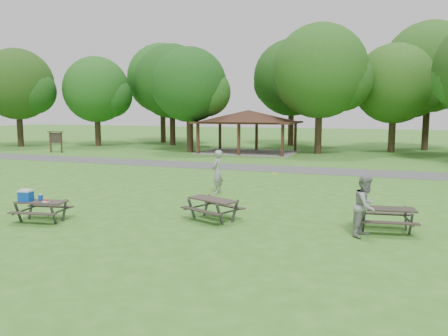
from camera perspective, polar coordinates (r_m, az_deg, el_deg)
ground at (r=15.52m, az=-8.62°, el=-6.42°), size 160.00×160.00×0.00m
asphalt_path at (r=28.39m, az=5.03°, el=-0.01°), size 120.00×3.20×0.02m
pavilion at (r=38.87m, az=3.20°, el=6.55°), size 8.60×7.01×3.76m
notice_board at (r=41.50m, az=-21.13°, el=3.70°), size 1.60×0.30×1.88m
tree_row_a at (r=49.84m, az=-25.27°, el=9.62°), size 7.56×7.20×9.97m
tree_row_b at (r=47.93m, az=-16.23°, el=9.56°), size 7.14×6.80×9.28m
tree_row_c at (r=47.32m, az=-6.70°, el=10.89°), size 8.19×7.80×10.67m
tree_row_d at (r=39.27m, az=-4.41°, el=10.50°), size 6.93×6.60×9.27m
tree_row_e at (r=38.69m, az=12.57°, el=11.89°), size 8.40×8.00×11.02m
tree_row_f at (r=41.78m, az=21.47°, el=9.92°), size 7.35×7.00×9.55m
tree_deep_a at (r=51.83m, az=-7.96°, el=11.23°), size 8.40×8.00×11.38m
tree_deep_b at (r=47.23m, az=8.97°, el=11.28°), size 8.40×8.00×11.13m
tree_deep_c at (r=45.53m, az=25.34°, el=11.51°), size 8.82×8.40×11.90m
picnic_table_near at (r=16.00m, az=-23.30°, el=-4.12°), size 1.86×1.59×1.15m
picnic_table_middle at (r=14.89m, az=-1.45°, el=-4.72°), size 2.16×1.98×0.76m
picnic_table_far at (r=14.40m, az=20.32°, el=-5.62°), size 1.95×1.66×0.76m
frisbee_in_flight at (r=16.37m, az=6.66°, el=-0.71°), size 0.27×0.27×0.02m
frisbee_thrower at (r=19.62m, az=-0.88°, el=-0.50°), size 0.48×0.72×1.96m
frisbee_catcher at (r=13.61m, az=18.00°, el=-4.73°), size 0.97×1.08×1.83m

